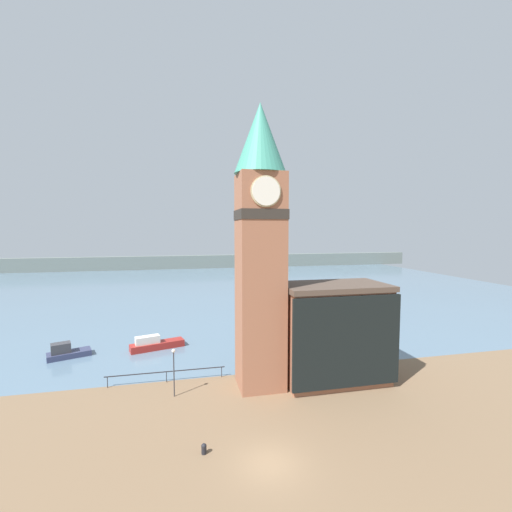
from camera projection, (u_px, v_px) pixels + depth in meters
ground_plane at (270, 464)px, 21.72m from camera, size 160.00×160.00×0.00m
water at (201, 284)px, 93.51m from camera, size 160.00×120.00×0.00m
far_shoreline at (195, 262)px, 132.25m from camera, size 180.00×3.00×5.00m
pier_railing at (166, 373)px, 33.31m from camera, size 11.39×0.08×1.09m
clock_tower at (260, 239)px, 31.70m from camera, size 4.79×4.79×26.34m
pier_building at (334, 332)px, 33.57m from camera, size 10.42×6.13×9.60m
boat_near at (155, 344)px, 42.61m from camera, size 6.71×3.38×1.78m
boat_far at (66, 352)px, 39.81m from camera, size 4.96×3.38×1.80m
mooring_bollard_near at (204, 448)px, 22.68m from camera, size 0.36×0.36×0.71m
lamp_post at (174, 364)px, 30.31m from camera, size 0.32×0.32×4.34m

